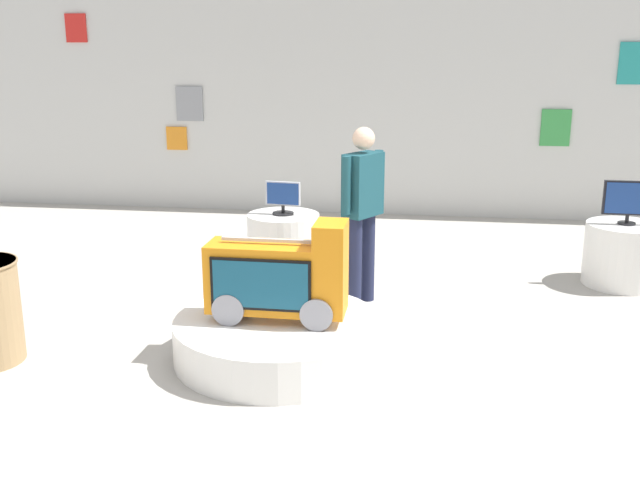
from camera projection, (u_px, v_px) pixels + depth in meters
name	position (u px, v px, depth m)	size (l,w,h in m)	color
ground_plane	(315.00, 374.00, 5.31)	(30.00, 30.00, 0.00)	#B2ADA3
back_wall_display	(372.00, 100.00, 10.01)	(12.12, 0.13, 3.18)	silver
main_display_pedestal	(278.00, 338.00, 5.56)	(1.58, 1.58, 0.31)	white
novelty_firetruck_tv	(279.00, 280.00, 5.43)	(1.04, 0.41, 0.77)	gray
display_pedestal_left_rear	(284.00, 243.00, 7.66)	(0.75, 0.75, 0.62)	white
tv_on_left_rear	(283.00, 197.00, 7.53)	(0.37, 0.22, 0.34)	black
display_pedestal_center_rear	(623.00, 254.00, 7.24)	(0.75, 0.75, 0.62)	white
tv_on_center_rear	(629.00, 200.00, 7.09)	(0.49, 0.17, 0.43)	black
shopper_browsing_near_truck	(363.00, 202.00, 6.55)	(0.37, 0.49, 1.62)	#1E233F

